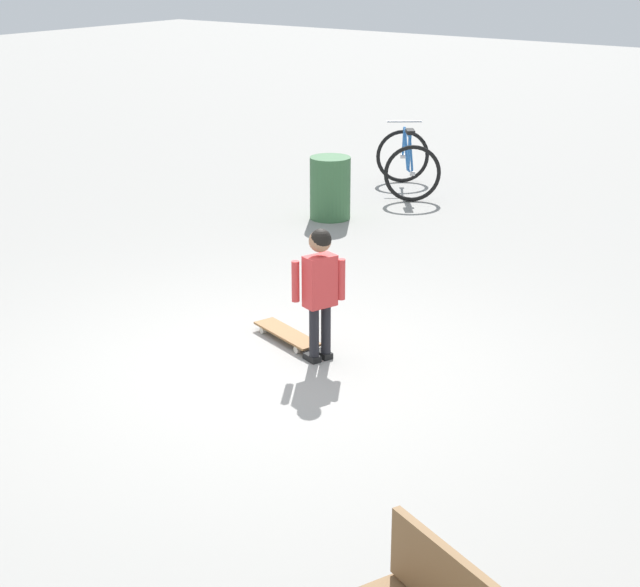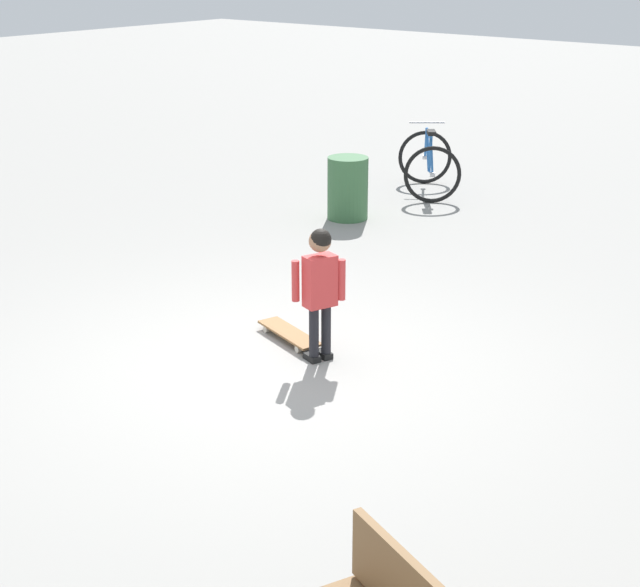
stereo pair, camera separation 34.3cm
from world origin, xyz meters
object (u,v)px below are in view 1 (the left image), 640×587
at_px(child_person, 320,280).
at_px(bicycle_near, 407,163).
at_px(skateboard, 287,334).
at_px(trash_bin, 330,188).

bearing_deg(child_person, bicycle_near, 24.29).
relative_size(skateboard, bicycle_near, 0.58).
distance_m(child_person, bicycle_near, 5.50).
height_order(skateboard, trash_bin, trash_bin).
distance_m(skateboard, bicycle_near, 5.19).
relative_size(child_person, bicycle_near, 0.83).
relative_size(child_person, skateboard, 1.44).
height_order(skateboard, bicycle_near, bicycle_near).
bearing_deg(trash_bin, child_person, -145.55).
bearing_deg(bicycle_near, child_person, -155.71).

